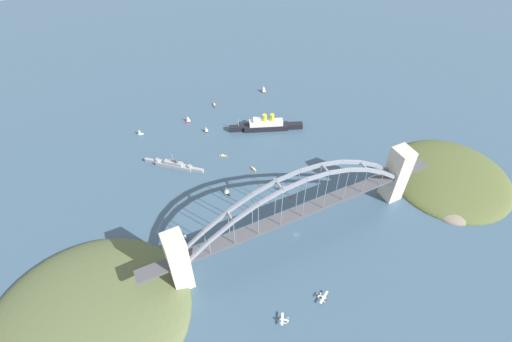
{
  "coord_description": "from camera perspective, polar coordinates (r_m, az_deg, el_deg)",
  "views": [
    {
      "loc": [
        -119.49,
        -163.27,
        272.28
      ],
      "look_at": [
        0.0,
        78.54,
        8.0
      ],
      "focal_mm": 26.95,
      "sensor_mm": 36.0,
      "label": 1
    }
  ],
  "objects": [
    {
      "name": "ground_plane",
      "position": [
        339.22,
        5.97,
        -9.33
      ],
      "size": [
        1400.0,
        1400.0,
        0.0
      ],
      "primitive_type": "plane",
      "color": "#385166"
    },
    {
      "name": "headland_west_shore",
      "position": [
        322.15,
        -23.79,
        -19.89
      ],
      "size": [
        149.97,
        139.77,
        27.48
      ],
      "color": "#515B38",
      "rests_on": "ground"
    },
    {
      "name": "seaplane_second_in_formation",
      "position": [
        308.37,
        9.91,
        -18.03
      ],
      "size": [
        11.08,
        8.5,
        4.79
      ],
      "color": "#B7B7B2",
      "rests_on": "ground"
    },
    {
      "name": "small_boat_6",
      "position": [
        365.99,
        -4.42,
        -2.79
      ],
      "size": [
        5.69,
        8.72,
        9.56
      ],
      "color": "black",
      "rests_on": "ground"
    },
    {
      "name": "small_boat_0",
      "position": [
        340.22,
        -10.46,
        -9.61
      ],
      "size": [
        2.77,
        9.44,
        2.4
      ],
      "color": "#234C8C",
      "rests_on": "ground"
    },
    {
      "name": "naval_cruiser",
      "position": [
        400.14,
        -12.05,
        0.91
      ],
      "size": [
        49.9,
        45.12,
        17.03
      ],
      "color": "gray",
      "rests_on": "ground"
    },
    {
      "name": "small_boat_1",
      "position": [
        438.29,
        -7.42,
        6.15
      ],
      "size": [
        5.59,
        6.57,
        7.29
      ],
      "color": "brown",
      "rests_on": "ground"
    },
    {
      "name": "small_boat_5",
      "position": [
        379.79,
        3.16,
        -1.31
      ],
      "size": [
        5.36,
        6.17,
        2.17
      ],
      "color": "silver",
      "rests_on": "ground"
    },
    {
      "name": "small_boat_10",
      "position": [
        456.53,
        -10.07,
        7.63
      ],
      "size": [
        8.14,
        6.18,
        8.18
      ],
      "color": "#B2231E",
      "rests_on": "ground"
    },
    {
      "name": "small_boat_3",
      "position": [
        480.27,
        -6.18,
        9.71
      ],
      "size": [
        3.38,
        10.47,
        2.04
      ],
      "color": "brown",
      "rests_on": "ground"
    },
    {
      "name": "headland_east_shore",
      "position": [
        425.61,
        26.8,
        -1.22
      ],
      "size": [
        117.15,
        117.98,
        21.02
      ],
      "color": "#4C562D",
      "rests_on": "ground"
    },
    {
      "name": "small_boat_8",
      "position": [
        449.93,
        -16.92,
        5.55
      ],
      "size": [
        6.75,
        4.58,
        7.54
      ],
      "color": "silver",
      "rests_on": "ground"
    },
    {
      "name": "channel_marker_buoy",
      "position": [
        364.77,
        5.09,
        -3.84
      ],
      "size": [
        2.2,
        2.2,
        2.75
      ],
      "color": "red",
      "rests_on": "ground"
    },
    {
      "name": "small_boat_7",
      "position": [
        500.64,
        1.14,
        12.09
      ],
      "size": [
        6.09,
        9.15,
        10.01
      ],
      "color": "brown",
      "rests_on": "ground"
    },
    {
      "name": "seaplane_taxiing_near_bridge",
      "position": [
        297.15,
        4.06,
        -21.18
      ],
      "size": [
        8.13,
        8.83,
        5.04
      ],
      "color": "#B7B7B2",
      "rests_on": "ground"
    },
    {
      "name": "harbor_arch_bridge",
      "position": [
        315.06,
        6.38,
        -6.02
      ],
      "size": [
        267.38,
        17.06,
        74.14
      ],
      "color": "beige",
      "rests_on": "ground"
    },
    {
      "name": "ocean_liner",
      "position": [
        436.84,
        1.55,
        6.8
      ],
      "size": [
        79.46,
        36.56,
        20.49
      ],
      "color": "black",
      "rests_on": "ground"
    },
    {
      "name": "small_boat_9",
      "position": [
        406.31,
        -4.92,
        2.28
      ],
      "size": [
        7.75,
        5.47,
        2.05
      ],
      "color": "gold",
      "rests_on": "ground"
    },
    {
      "name": "small_boat_2",
      "position": [
        390.0,
        -0.38,
        0.3
      ],
      "size": [
        2.95,
        7.91,
        2.15
      ],
      "color": "gold",
      "rests_on": "ground"
    },
    {
      "name": "small_boat_4",
      "position": [
        366.8,
        4.11,
        -2.6
      ],
      "size": [
        9.6,
        6.36,
        9.99
      ],
      "color": "black",
      "rests_on": "ground"
    }
  ]
}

